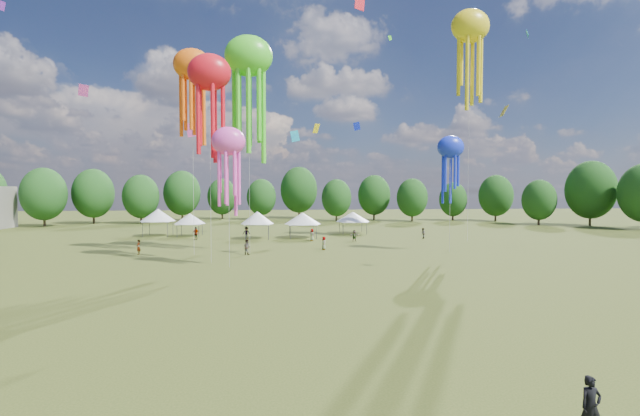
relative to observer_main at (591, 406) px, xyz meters
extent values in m
imported|color=black|center=(0.00, 0.00, 0.00)|extent=(0.64, 0.43, 1.73)
imported|color=gray|center=(-12.17, 37.07, -0.01)|extent=(1.04, 0.98, 1.70)
imported|color=gray|center=(-3.71, 49.77, -0.01)|extent=(0.82, 0.98, 1.72)
imported|color=gray|center=(13.03, 50.84, -0.08)|extent=(0.72, 0.85, 1.56)
imported|color=gray|center=(-13.21, 53.44, 0.03)|extent=(1.26, 0.86, 1.79)
imported|color=gray|center=(-20.46, 52.73, 0.07)|extent=(1.16, 0.65, 1.87)
imported|color=gray|center=(2.20, 48.58, -0.08)|extent=(1.48, 0.56, 1.57)
imported|color=gray|center=(-24.23, 38.56, -0.04)|extent=(0.42, 0.62, 1.66)
imported|color=gray|center=(-3.11, 40.31, -0.07)|extent=(0.60, 0.83, 1.58)
cylinder|color=#47474C|center=(-29.18, 57.12, 0.27)|extent=(0.08, 0.08, 2.27)
cylinder|color=#47474C|center=(-29.18, 60.79, 0.27)|extent=(0.08, 0.08, 2.27)
cylinder|color=#47474C|center=(-25.50, 57.12, 0.27)|extent=(0.08, 0.08, 2.27)
cylinder|color=#47474C|center=(-25.50, 60.79, 0.27)|extent=(0.08, 0.08, 2.27)
cube|color=white|center=(-27.34, 58.95, 1.45)|extent=(4.08, 4.08, 0.10)
cone|color=white|center=(-27.34, 58.95, 2.47)|extent=(5.30, 5.30, 1.94)
cylinder|color=#47474C|center=(-23.84, 56.13, 0.08)|extent=(0.08, 0.08, 1.89)
cylinder|color=#47474C|center=(-23.84, 59.37, 0.08)|extent=(0.08, 0.08, 1.89)
cylinder|color=#47474C|center=(-20.60, 56.13, 0.08)|extent=(0.08, 0.08, 1.89)
cylinder|color=#47474C|center=(-20.60, 59.37, 0.08)|extent=(0.08, 0.08, 1.89)
cube|color=white|center=(-22.22, 57.75, 1.08)|extent=(3.64, 3.64, 0.10)
cone|color=white|center=(-22.22, 57.75, 1.94)|extent=(4.74, 4.74, 1.62)
cylinder|color=#47474C|center=(-13.26, 51.62, 0.21)|extent=(0.08, 0.08, 2.15)
cylinder|color=#47474C|center=(-13.26, 54.96, 0.21)|extent=(0.08, 0.08, 2.15)
cylinder|color=#47474C|center=(-9.92, 51.62, 0.21)|extent=(0.08, 0.08, 2.15)
cylinder|color=#47474C|center=(-9.92, 54.96, 0.21)|extent=(0.08, 0.08, 2.15)
cube|color=white|center=(-11.59, 53.29, 1.33)|extent=(3.74, 3.74, 0.10)
cone|color=white|center=(-11.59, 53.29, 2.30)|extent=(4.86, 4.86, 1.84)
cylinder|color=#47474C|center=(-6.71, 51.82, 0.14)|extent=(0.08, 0.08, 2.02)
cylinder|color=#47474C|center=(-6.71, 55.63, 0.14)|extent=(0.08, 0.08, 2.02)
cylinder|color=#47474C|center=(-2.90, 51.82, 0.14)|extent=(0.08, 0.08, 2.02)
cylinder|color=#47474C|center=(-2.90, 55.63, 0.14)|extent=(0.08, 0.08, 2.02)
cube|color=white|center=(-4.81, 53.73, 1.20)|extent=(4.21, 4.21, 0.10)
cone|color=white|center=(-4.81, 53.73, 2.11)|extent=(5.47, 5.47, 1.73)
cylinder|color=#47474C|center=(2.09, 57.90, 0.08)|extent=(0.08, 0.08, 1.89)
cylinder|color=#47474C|center=(2.09, 61.80, 0.08)|extent=(0.08, 0.08, 1.89)
cylinder|color=#47474C|center=(5.99, 57.90, 0.08)|extent=(0.08, 0.08, 1.89)
cylinder|color=#47474C|center=(5.99, 61.80, 0.08)|extent=(0.08, 0.08, 1.89)
cube|color=white|center=(4.04, 59.85, 1.08)|extent=(4.30, 4.30, 0.10)
cone|color=white|center=(4.04, 59.85, 1.94)|extent=(5.60, 5.60, 1.62)
ellipsoid|color=red|center=(-15.30, 31.80, 17.76)|extent=(4.21, 2.94, 3.58)
cylinder|color=beige|center=(-15.30, 31.80, 8.45)|extent=(0.03, 0.03, 18.63)
ellipsoid|color=#48E726|center=(-11.88, 38.30, 21.44)|extent=(5.41, 3.78, 4.60)
cylinder|color=beige|center=(-11.88, 38.30, 10.29)|extent=(0.03, 0.03, 22.31)
ellipsoid|color=#182DDC|center=(11.22, 36.74, 11.34)|extent=(3.11, 2.18, 2.65)
cylinder|color=beige|center=(11.22, 36.74, 5.23)|extent=(0.03, 0.03, 12.20)
ellipsoid|color=orange|center=(-18.03, 37.87, 20.18)|extent=(4.09, 2.86, 3.48)
cylinder|color=beige|center=(-18.03, 37.87, 9.66)|extent=(0.03, 0.03, 21.05)
ellipsoid|color=#FF4BC5|center=(-13.27, 29.26, 10.85)|extent=(3.11, 2.18, 2.65)
cylinder|color=beige|center=(-13.27, 29.26, 4.99)|extent=(0.03, 0.03, 11.72)
ellipsoid|color=yellow|center=(18.09, 46.76, 29.13)|extent=(5.40, 3.78, 4.59)
cylinder|color=beige|center=(18.09, 46.76, 14.13)|extent=(0.03, 0.03, 30.00)
cube|color=yellow|center=(-1.48, 66.31, 17.51)|extent=(1.42, 1.56, 1.71)
cube|color=#48E726|center=(10.65, 61.28, 32.28)|extent=(0.82, 0.31, 0.95)
cube|color=#1BACE8|center=(-6.32, 45.85, 13.50)|extent=(1.33, 0.34, 1.59)
cube|color=#FF4BC5|center=(-22.18, 60.38, 16.13)|extent=(1.84, 1.48, 2.48)
cube|color=purple|center=(-38.20, 39.33, 26.22)|extent=(0.49, 0.90, 0.99)
cube|color=red|center=(2.89, 48.76, 32.45)|extent=(1.62, 0.72, 2.15)
cube|color=yellow|center=(31.46, 61.55, 20.41)|extent=(1.21, 1.75, 1.94)
cube|color=#182DDC|center=(7.18, 72.67, 18.99)|extent=(1.36, 0.84, 1.83)
cube|color=#1BACE8|center=(18.89, 34.37, 23.69)|extent=(0.36, 0.80, 0.89)
cube|color=#FF4BC5|center=(-36.22, 54.28, 20.66)|extent=(1.62, 0.96, 1.72)
cube|color=purple|center=(-14.99, 58.60, 11.66)|extent=(1.14, 0.24, 1.38)
cylinder|color=#38281C|center=(-54.66, 79.82, 0.81)|extent=(0.44, 0.44, 3.36)
ellipsoid|color=#1C4617|center=(-54.66, 79.82, 5.65)|extent=(8.40, 8.40, 10.51)
cylinder|color=#38281C|center=(-48.17, 87.12, 0.84)|extent=(0.44, 0.44, 3.41)
ellipsoid|color=#1C4617|center=(-48.17, 87.12, 5.74)|extent=(8.53, 8.53, 10.66)
cylinder|color=#38281C|center=(-38.08, 86.65, 0.67)|extent=(0.44, 0.44, 3.07)
ellipsoid|color=#1C4617|center=(-38.08, 86.65, 5.07)|extent=(7.66, 7.66, 9.58)
cylinder|color=#38281C|center=(-31.00, 94.97, 0.85)|extent=(0.44, 0.44, 3.43)
ellipsoid|color=#1C4617|center=(-31.00, 94.97, 5.79)|extent=(8.58, 8.58, 10.73)
cylinder|color=#38281C|center=(-22.24, 100.59, 0.61)|extent=(0.44, 0.44, 2.95)
ellipsoid|color=#1C4617|center=(-22.24, 100.59, 4.84)|extent=(7.37, 7.37, 9.21)
cylinder|color=#38281C|center=(-12.18, 96.69, 0.58)|extent=(0.44, 0.44, 2.89)
ellipsoid|color=#1C4617|center=(-12.18, 96.69, 4.74)|extent=(7.23, 7.23, 9.04)
cylinder|color=#38281C|center=(-2.57, 101.12, 1.05)|extent=(0.44, 0.44, 3.84)
ellipsoid|color=#1C4617|center=(-2.57, 101.12, 6.57)|extent=(9.60, 9.60, 11.99)
cylinder|color=#38281C|center=(5.70, 90.07, 0.56)|extent=(0.44, 0.44, 2.84)
ellipsoid|color=#1C4617|center=(5.70, 90.07, 4.64)|extent=(7.11, 7.11, 8.89)
cylinder|color=#38281C|center=(15.44, 92.67, 0.72)|extent=(0.44, 0.44, 3.16)
ellipsoid|color=#1C4617|center=(15.44, 92.67, 5.26)|extent=(7.91, 7.91, 9.88)
cylinder|color=#38281C|center=(23.21, 86.92, 0.58)|extent=(0.44, 0.44, 2.88)
ellipsoid|color=#1C4617|center=(23.21, 86.92, 4.72)|extent=(7.21, 7.21, 9.01)
cylinder|color=#38281C|center=(34.03, 88.87, 0.45)|extent=(0.44, 0.44, 2.63)
ellipsoid|color=#1C4617|center=(34.03, 88.87, 4.23)|extent=(6.57, 6.57, 8.22)
cylinder|color=#38281C|center=(43.03, 85.36, 0.70)|extent=(0.44, 0.44, 3.13)
ellipsoid|color=#1C4617|center=(43.03, 85.36, 5.19)|extent=(7.81, 7.81, 9.77)
cylinder|color=#38281C|center=(46.16, 73.44, 0.49)|extent=(0.44, 0.44, 2.72)
ellipsoid|color=#1C4617|center=(46.16, 73.44, 4.40)|extent=(6.80, 6.80, 8.50)
cylinder|color=#38281C|center=(55.48, 70.55, 1.04)|extent=(0.44, 0.44, 3.81)
ellipsoid|color=#1C4617|center=(55.48, 70.55, 6.51)|extent=(9.52, 9.52, 11.90)
camera|label=1|loc=(-9.15, -11.38, 6.24)|focal=24.22mm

